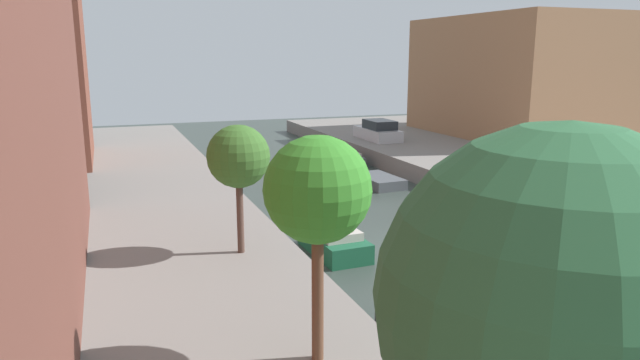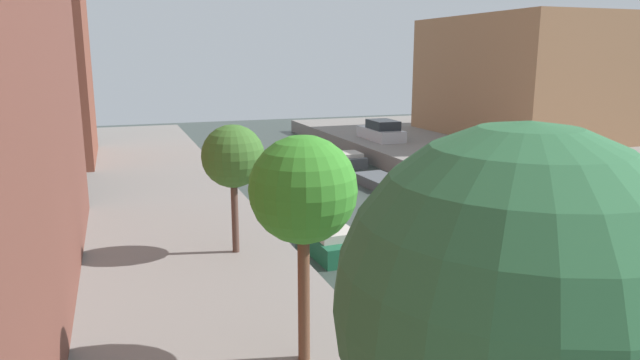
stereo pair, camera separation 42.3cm
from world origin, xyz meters
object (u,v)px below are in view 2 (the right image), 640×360
at_px(street_tree_0, 516,306).
at_px(moored_boat_right_2, 594,267).
at_px(moored_boat_right_3, 457,218).
at_px(moored_boat_right_5, 347,159).
at_px(moored_boat_left_3, 331,242).
at_px(low_block_right, 523,77).
at_px(street_tree_1, 303,191).
at_px(parked_car, 381,131).
at_px(moored_boat_left_2, 439,355).
at_px(street_tree_2, 233,157).
at_px(moored_boat_right_4, 380,181).

bearing_deg(street_tree_0, moored_boat_right_2, 41.06).
bearing_deg(moored_boat_right_3, moored_boat_right_5, 87.35).
height_order(street_tree_0, moored_boat_left_3, street_tree_0).
relative_size(low_block_right, moored_boat_left_3, 4.63).
xyz_separation_m(moored_boat_left_3, moored_boat_right_5, (6.66, 14.73, -0.03)).
bearing_deg(street_tree_1, moored_boat_right_2, 16.99).
bearing_deg(parked_car, moored_boat_left_3, -120.32).
relative_size(moored_boat_left_2, moored_boat_left_3, 1.39).
xyz_separation_m(street_tree_2, moored_boat_right_4, (9.68, 10.40, -3.59)).
distance_m(low_block_right, moored_boat_right_3, 22.02).
relative_size(moored_boat_right_3, moored_boat_right_4, 1.03).
relative_size(street_tree_1, moored_boat_right_5, 1.41).
xyz_separation_m(low_block_right, moored_boat_right_5, (-14.49, -2.11, -4.80)).
relative_size(moored_boat_left_2, moored_boat_right_2, 1.08).
height_order(moored_boat_left_3, moored_boat_right_2, moored_boat_left_3).
distance_m(street_tree_2, moored_boat_right_4, 14.65).
xyz_separation_m(low_block_right, moored_boat_right_2, (-14.40, -21.69, -4.80)).
bearing_deg(street_tree_0, moored_boat_right_3, 58.03).
relative_size(parked_car, moored_boat_right_3, 1.37).
xyz_separation_m(street_tree_1, moored_boat_left_2, (3.12, 0.20, -3.92)).
relative_size(street_tree_1, moored_boat_left_3, 1.39).
relative_size(moored_boat_right_3, moored_boat_right_5, 1.05).
bearing_deg(street_tree_2, street_tree_0, -90.00).
height_order(street_tree_2, moored_boat_right_2, street_tree_2).
distance_m(street_tree_1, parked_car, 29.60).
distance_m(moored_boat_right_2, moored_boat_right_5, 19.58).
bearing_deg(moored_boat_right_4, low_block_right, 27.82).
bearing_deg(moored_boat_right_2, moored_boat_left_2, -157.67).
bearing_deg(street_tree_1, street_tree_2, 90.00).
height_order(low_block_right, moored_boat_left_3, low_block_right).
distance_m(street_tree_2, moored_boat_right_5, 19.50).
relative_size(moored_boat_left_2, moored_boat_right_3, 1.35).
bearing_deg(moored_boat_right_5, street_tree_0, -109.71).
distance_m(parked_car, moored_boat_right_4, 10.10).
xyz_separation_m(street_tree_1, street_tree_2, (-0.00, 6.50, -0.46)).
bearing_deg(parked_car, low_block_right, -5.69).
xyz_separation_m(street_tree_0, moored_boat_right_5, (10.24, 28.57, -4.24)).
xyz_separation_m(parked_car, moored_boat_right_5, (-3.81, -3.18, -1.19)).
bearing_deg(street_tree_2, low_block_right, 36.57).
height_order(low_block_right, street_tree_2, low_block_right).
height_order(street_tree_1, parked_car, street_tree_1).
relative_size(moored_boat_right_2, moored_boat_right_4, 1.28).
height_order(street_tree_0, moored_boat_right_3, street_tree_0).
distance_m(low_block_right, moored_boat_right_2, 26.48).
bearing_deg(street_tree_1, low_block_right, 45.14).
bearing_deg(moored_boat_right_3, moored_boat_left_3, -165.29).
bearing_deg(street_tree_1, moored_boat_left_2, 3.60).
xyz_separation_m(moored_boat_left_3, moored_boat_right_4, (6.09, 8.90, -0.15)).
relative_size(parked_car, moored_boat_right_4, 1.41).
relative_size(moored_boat_right_4, moored_boat_right_5, 1.02).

